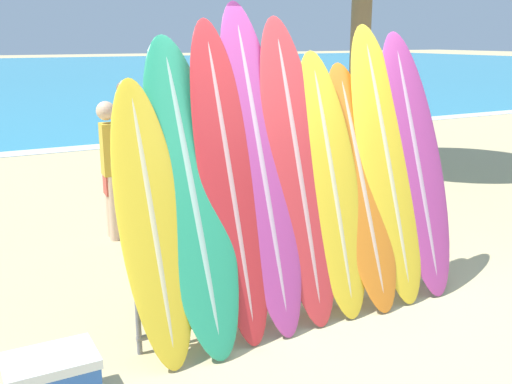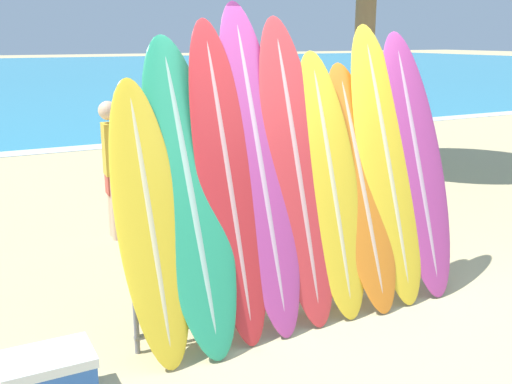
{
  "view_description": "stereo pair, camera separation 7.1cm",
  "coord_description": "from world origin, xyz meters",
  "px_view_note": "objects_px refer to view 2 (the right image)",
  "views": [
    {
      "loc": [
        -2.89,
        -3.58,
        2.26
      ],
      "look_at": [
        -0.36,
        1.11,
        0.87
      ],
      "focal_mm": 42.0,
      "sensor_mm": 36.0,
      "label": 1
    },
    {
      "loc": [
        -2.83,
        -3.61,
        2.26
      ],
      "look_at": [
        -0.36,
        1.11,
        0.87
      ],
      "focal_mm": 42.0,
      "sensor_mm": 36.0,
      "label": 2
    }
  ],
  "objects_px": {
    "surfboard_slot_0": "(149,221)",
    "surfboard_slot_4": "(297,170)",
    "person_near_water": "(130,129)",
    "surfboard_rack": "(301,261)",
    "cooler_box": "(49,379)",
    "surfboard_slot_8": "(416,163)",
    "person_mid_beach": "(231,124)",
    "surfboard_slot_3": "(260,166)",
    "surfboard_slot_7": "(386,163)",
    "person_far_right": "(348,146)",
    "person_far_left": "(111,165)",
    "surfboard_slot_2": "(228,180)",
    "surfboard_slot_6": "(361,186)",
    "surfboard_slot_1": "(189,192)",
    "surfboard_slot_5": "(331,184)"
  },
  "relations": [
    {
      "from": "surfboard_slot_0",
      "to": "person_mid_beach",
      "type": "xyz_separation_m",
      "value": [
        2.86,
        4.69,
        -0.09
      ]
    },
    {
      "from": "surfboard_slot_0",
      "to": "person_far_left",
      "type": "height_order",
      "value": "surfboard_slot_0"
    },
    {
      "from": "surfboard_rack",
      "to": "surfboard_slot_3",
      "type": "height_order",
      "value": "surfboard_slot_3"
    },
    {
      "from": "surfboard_slot_4",
      "to": "surfboard_slot_7",
      "type": "xyz_separation_m",
      "value": [
        0.92,
        -0.0,
        -0.03
      ]
    },
    {
      "from": "surfboard_rack",
      "to": "surfboard_slot_7",
      "type": "height_order",
      "value": "surfboard_slot_7"
    },
    {
      "from": "surfboard_rack",
      "to": "cooler_box",
      "type": "distance_m",
      "value": 2.13
    },
    {
      "from": "surfboard_slot_0",
      "to": "person_far_left",
      "type": "bearing_deg",
      "value": 81.43
    },
    {
      "from": "surfboard_slot_4",
      "to": "person_near_water",
      "type": "distance_m",
      "value": 5.03
    },
    {
      "from": "surfboard_slot_0",
      "to": "surfboard_slot_1",
      "type": "height_order",
      "value": "surfboard_slot_1"
    },
    {
      "from": "surfboard_slot_6",
      "to": "person_far_left",
      "type": "xyz_separation_m",
      "value": [
        -1.48,
        2.63,
        -0.17
      ]
    },
    {
      "from": "surfboard_slot_3",
      "to": "surfboard_slot_7",
      "type": "relative_size",
      "value": 1.07
    },
    {
      "from": "surfboard_slot_8",
      "to": "surfboard_slot_6",
      "type": "bearing_deg",
      "value": -176.69
    },
    {
      "from": "surfboard_rack",
      "to": "person_near_water",
      "type": "bearing_deg",
      "value": 89.43
    },
    {
      "from": "surfboard_slot_4",
      "to": "cooler_box",
      "type": "relative_size",
      "value": 4.35
    },
    {
      "from": "surfboard_slot_2",
      "to": "person_far_left",
      "type": "distance_m",
      "value": 2.62
    },
    {
      "from": "surfboard_slot_2",
      "to": "cooler_box",
      "type": "xyz_separation_m",
      "value": [
        -1.47,
        -0.46,
        -1.03
      ]
    },
    {
      "from": "surfboard_slot_8",
      "to": "person_mid_beach",
      "type": "xyz_separation_m",
      "value": [
        0.34,
        4.63,
        -0.25
      ]
    },
    {
      "from": "surfboard_slot_2",
      "to": "surfboard_slot_6",
      "type": "bearing_deg",
      "value": -2.31
    },
    {
      "from": "surfboard_slot_0",
      "to": "surfboard_slot_3",
      "type": "xyz_separation_m",
      "value": [
        0.94,
        0.11,
        0.28
      ]
    },
    {
      "from": "surfboard_slot_0",
      "to": "surfboard_slot_7",
      "type": "bearing_deg",
      "value": 1.85
    },
    {
      "from": "surfboard_slot_0",
      "to": "surfboard_slot_7",
      "type": "height_order",
      "value": "surfboard_slot_7"
    },
    {
      "from": "surfboard_slot_3",
      "to": "person_far_left",
      "type": "distance_m",
      "value": 2.64
    },
    {
      "from": "surfboard_slot_3",
      "to": "person_near_water",
      "type": "xyz_separation_m",
      "value": [
        0.37,
        4.99,
        -0.4
      ]
    },
    {
      "from": "surfboard_slot_0",
      "to": "surfboard_slot_3",
      "type": "height_order",
      "value": "surfboard_slot_3"
    },
    {
      "from": "person_near_water",
      "to": "surfboard_slot_8",
      "type": "bearing_deg",
      "value": 50.72
    },
    {
      "from": "surfboard_slot_5",
      "to": "surfboard_slot_1",
      "type": "bearing_deg",
      "value": 177.58
    },
    {
      "from": "surfboard_slot_5",
      "to": "surfboard_slot_0",
      "type": "bearing_deg",
      "value": -179.06
    },
    {
      "from": "surfboard_slot_5",
      "to": "person_near_water",
      "type": "height_order",
      "value": "surfboard_slot_5"
    },
    {
      "from": "person_near_water",
      "to": "person_far_left",
      "type": "height_order",
      "value": "person_near_water"
    },
    {
      "from": "surfboard_rack",
      "to": "cooler_box",
      "type": "bearing_deg",
      "value": -170.15
    },
    {
      "from": "surfboard_slot_0",
      "to": "surfboard_slot_4",
      "type": "bearing_deg",
      "value": 3.4
    },
    {
      "from": "surfboard_slot_7",
      "to": "surfboard_slot_8",
      "type": "height_order",
      "value": "surfboard_slot_7"
    },
    {
      "from": "surfboard_slot_0",
      "to": "person_near_water",
      "type": "height_order",
      "value": "surfboard_slot_0"
    },
    {
      "from": "surfboard_slot_2",
      "to": "surfboard_slot_5",
      "type": "distance_m",
      "value": 0.93
    },
    {
      "from": "surfboard_slot_8",
      "to": "person_mid_beach",
      "type": "bearing_deg",
      "value": 85.86
    },
    {
      "from": "surfboard_rack",
      "to": "cooler_box",
      "type": "height_order",
      "value": "surfboard_rack"
    },
    {
      "from": "surfboard_slot_8",
      "to": "person_far_right",
      "type": "relative_size",
      "value": 1.4
    },
    {
      "from": "person_mid_beach",
      "to": "surfboard_slot_3",
      "type": "bearing_deg",
      "value": 146.81
    },
    {
      "from": "surfboard_slot_2",
      "to": "person_far_right",
      "type": "height_order",
      "value": "surfboard_slot_2"
    },
    {
      "from": "surfboard_slot_5",
      "to": "person_mid_beach",
      "type": "distance_m",
      "value": 4.85
    },
    {
      "from": "surfboard_slot_1",
      "to": "surfboard_slot_6",
      "type": "bearing_deg",
      "value": -1.98
    },
    {
      "from": "surfboard_slot_1",
      "to": "person_mid_beach",
      "type": "bearing_deg",
      "value": 61.37
    },
    {
      "from": "surfboard_slot_8",
      "to": "person_far_right",
      "type": "bearing_deg",
      "value": 68.82
    },
    {
      "from": "surfboard_slot_5",
      "to": "surfboard_slot_7",
      "type": "height_order",
      "value": "surfboard_slot_7"
    },
    {
      "from": "surfboard_slot_4",
      "to": "person_far_left",
      "type": "distance_m",
      "value": 2.75
    },
    {
      "from": "person_far_right",
      "to": "cooler_box",
      "type": "distance_m",
      "value": 4.99
    },
    {
      "from": "surfboard_slot_1",
      "to": "person_far_left",
      "type": "xyz_separation_m",
      "value": [
        0.06,
        2.58,
        -0.29
      ]
    },
    {
      "from": "surfboard_slot_0",
      "to": "surfboard_slot_6",
      "type": "bearing_deg",
      "value": 0.74
    },
    {
      "from": "surfboard_slot_7",
      "to": "person_mid_beach",
      "type": "distance_m",
      "value": 4.68
    },
    {
      "from": "person_near_water",
      "to": "person_far_right",
      "type": "xyz_separation_m",
      "value": [
        2.05,
        -2.86,
        0.02
      ]
    }
  ]
}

